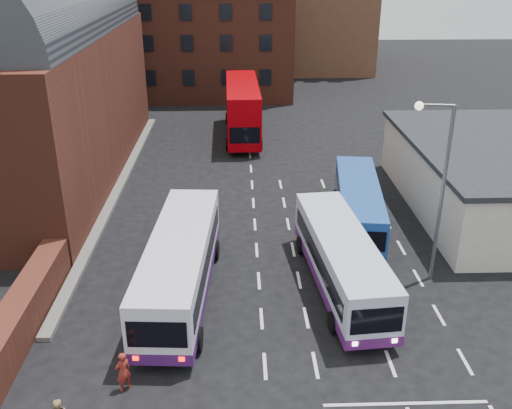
{
  "coord_description": "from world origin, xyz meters",
  "views": [
    {
      "loc": [
        -0.94,
        -18.74,
        14.96
      ],
      "look_at": [
        0.0,
        10.0,
        2.2
      ],
      "focal_mm": 40.0,
      "sensor_mm": 36.0,
      "label": 1
    }
  ],
  "objects_px": {
    "bus_white_inbound": "(341,258)",
    "street_lamp": "(438,178)",
    "bus_white_outbound": "(180,262)",
    "bus_blue": "(358,203)",
    "bus_red_double": "(243,109)",
    "pedestrian_red": "(123,371)"
  },
  "relations": [
    {
      "from": "bus_white_inbound",
      "to": "street_lamp",
      "type": "height_order",
      "value": "street_lamp"
    },
    {
      "from": "bus_white_outbound",
      "to": "bus_blue",
      "type": "xyz_separation_m",
      "value": [
        9.71,
        6.92,
        -0.21
      ]
    },
    {
      "from": "bus_white_inbound",
      "to": "street_lamp",
      "type": "bearing_deg",
      "value": -174.74
    },
    {
      "from": "bus_blue",
      "to": "bus_red_double",
      "type": "height_order",
      "value": "bus_red_double"
    },
    {
      "from": "street_lamp",
      "to": "bus_white_outbound",
      "type": "bearing_deg",
      "value": -174.31
    },
    {
      "from": "bus_white_outbound",
      "to": "pedestrian_red",
      "type": "height_order",
      "value": "bus_white_outbound"
    },
    {
      "from": "bus_red_double",
      "to": "pedestrian_red",
      "type": "distance_m",
      "value": 32.08
    },
    {
      "from": "bus_white_outbound",
      "to": "bus_blue",
      "type": "height_order",
      "value": "bus_white_outbound"
    },
    {
      "from": "bus_blue",
      "to": "pedestrian_red",
      "type": "bearing_deg",
      "value": 56.77
    },
    {
      "from": "bus_red_double",
      "to": "street_lamp",
      "type": "bearing_deg",
      "value": 109.01
    },
    {
      "from": "bus_white_inbound",
      "to": "bus_blue",
      "type": "bearing_deg",
      "value": -113.19
    },
    {
      "from": "bus_white_outbound",
      "to": "bus_blue",
      "type": "bearing_deg",
      "value": 38.97
    },
    {
      "from": "street_lamp",
      "to": "pedestrian_red",
      "type": "relative_size",
      "value": 5.44
    },
    {
      "from": "bus_blue",
      "to": "pedestrian_red",
      "type": "relative_size",
      "value": 6.23
    },
    {
      "from": "bus_red_double",
      "to": "bus_white_inbound",
      "type": "bearing_deg",
      "value": 98.99
    },
    {
      "from": "bus_white_inbound",
      "to": "pedestrian_red",
      "type": "height_order",
      "value": "bus_white_inbound"
    },
    {
      "from": "bus_blue",
      "to": "street_lamp",
      "type": "distance_m",
      "value": 7.24
    },
    {
      "from": "bus_white_outbound",
      "to": "bus_blue",
      "type": "distance_m",
      "value": 11.93
    },
    {
      "from": "bus_white_inbound",
      "to": "bus_blue",
      "type": "xyz_separation_m",
      "value": [
        2.11,
        6.55,
        -0.08
      ]
    },
    {
      "from": "bus_white_inbound",
      "to": "pedestrian_red",
      "type": "bearing_deg",
      "value": 30.75
    },
    {
      "from": "bus_blue",
      "to": "street_lamp",
      "type": "height_order",
      "value": "street_lamp"
    },
    {
      "from": "bus_white_outbound",
      "to": "pedestrian_red",
      "type": "bearing_deg",
      "value": -100.54
    }
  ]
}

